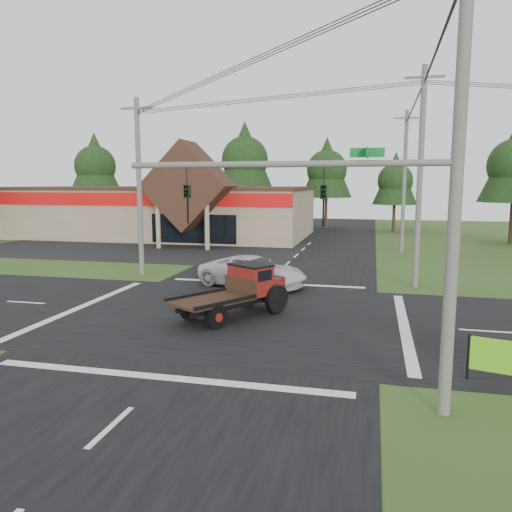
% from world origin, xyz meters
% --- Properties ---
extents(ground, '(120.00, 120.00, 0.00)m').
position_xyz_m(ground, '(0.00, 0.00, 0.00)').
color(ground, '#304A1A').
rests_on(ground, ground).
extents(road_ns, '(12.00, 120.00, 0.02)m').
position_xyz_m(road_ns, '(0.00, 0.00, 0.01)').
color(road_ns, black).
rests_on(road_ns, ground).
extents(road_ew, '(120.00, 12.00, 0.02)m').
position_xyz_m(road_ew, '(0.00, 0.00, 0.01)').
color(road_ew, black).
rests_on(road_ew, ground).
extents(parking_apron, '(28.00, 14.00, 0.02)m').
position_xyz_m(parking_apron, '(-14.00, 19.00, 0.01)').
color(parking_apron, black).
rests_on(parking_apron, ground).
extents(cvs_building, '(30.40, 18.20, 9.19)m').
position_xyz_m(cvs_building, '(-15.70, 29.57, 2.78)').
color(cvs_building, gray).
rests_on(cvs_building, ground).
extents(traffic_signal_mast, '(8.12, 0.24, 7.00)m').
position_xyz_m(traffic_signal_mast, '(5.82, -7.50, 4.43)').
color(traffic_signal_mast, '#595651').
rests_on(traffic_signal_mast, ground).
extents(utility_pole_nr, '(2.00, 0.30, 11.00)m').
position_xyz_m(utility_pole_nr, '(7.50, -7.50, 5.64)').
color(utility_pole_nr, '#595651').
rests_on(utility_pole_nr, ground).
extents(utility_pole_nw, '(2.00, 0.30, 10.50)m').
position_xyz_m(utility_pole_nw, '(-8.00, 8.00, 5.39)').
color(utility_pole_nw, '#595651').
rests_on(utility_pole_nw, ground).
extents(utility_pole_ne, '(2.00, 0.30, 11.50)m').
position_xyz_m(utility_pole_ne, '(8.00, 8.00, 5.89)').
color(utility_pole_ne, '#595651').
rests_on(utility_pole_ne, ground).
extents(utility_pole_n, '(2.00, 0.30, 11.20)m').
position_xyz_m(utility_pole_n, '(8.00, 22.00, 5.74)').
color(utility_pole_n, '#595651').
rests_on(utility_pole_n, ground).
extents(tree_row_a, '(6.72, 6.72, 12.12)m').
position_xyz_m(tree_row_a, '(-30.00, 40.00, 8.05)').
color(tree_row_a, '#332316').
rests_on(tree_row_a, ground).
extents(tree_row_b, '(5.60, 5.60, 10.10)m').
position_xyz_m(tree_row_b, '(-20.00, 42.00, 6.70)').
color(tree_row_b, '#332316').
rests_on(tree_row_b, ground).
extents(tree_row_c, '(7.28, 7.28, 13.13)m').
position_xyz_m(tree_row_c, '(-10.00, 41.00, 8.72)').
color(tree_row_c, '#332316').
rests_on(tree_row_c, ground).
extents(tree_row_d, '(6.16, 6.16, 11.11)m').
position_xyz_m(tree_row_d, '(0.00, 42.00, 7.38)').
color(tree_row_d, '#332316').
rests_on(tree_row_d, ground).
extents(tree_row_e, '(5.04, 5.04, 9.09)m').
position_xyz_m(tree_row_e, '(8.00, 40.00, 6.03)').
color(tree_row_e, '#332316').
rests_on(tree_row_e, ground).
extents(antique_flatbed_truck, '(4.53, 5.46, 2.18)m').
position_xyz_m(antique_flatbed_truck, '(0.10, -0.23, 1.09)').
color(antique_flatbed_truck, '#56100C').
rests_on(antique_flatbed_truck, ground).
extents(white_pickup, '(6.46, 4.38, 1.64)m').
position_xyz_m(white_pickup, '(-0.54, 6.10, 0.82)').
color(white_pickup, silver).
rests_on(white_pickup, ground).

